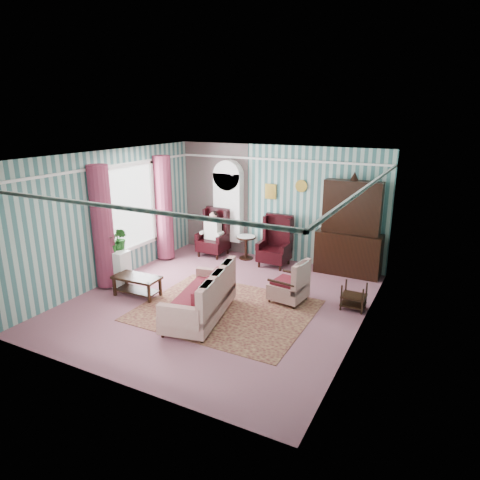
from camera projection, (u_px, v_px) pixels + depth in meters
The scene contains 17 objects.
floor at pixel (220, 301), 8.62m from camera, with size 6.00×6.00×0.00m, color #915462.
room_shell at pixel (196, 199), 8.46m from camera, with size 5.53×6.02×2.91m.
bookcase at pixel (228, 212), 11.31m from camera, with size 0.80×0.28×2.24m, color silver.
dresser_hutch at pixel (350, 225), 9.76m from camera, with size 1.50×0.56×2.36m, color black.
wingback_left at pixel (213, 233), 11.23m from camera, with size 0.76×0.80×1.25m, color black.
wingback_right at pixel (274, 241), 10.46m from camera, with size 0.76×0.80×1.25m, color black.
seated_woman at pixel (213, 234), 11.24m from camera, with size 0.44×0.40×1.18m, color beige, non-canonical shape.
round_side_table at pixel (246, 248), 11.05m from camera, with size 0.50×0.50×0.60m, color black.
nest_table at pixel (354, 296), 8.22m from camera, with size 0.45×0.38×0.54m, color black.
plant_stand at pixel (117, 268), 9.30m from camera, with size 0.55×0.35×0.80m, color silver.
rug at pixel (225, 310), 8.23m from camera, with size 3.20×2.60×0.01m, color #501C1A.
sofa at pixel (199, 293), 7.80m from camera, with size 1.91×1.07×1.01m, color #C0BA95.
floral_armchair at pixel (289, 278), 8.50m from camera, with size 0.73×0.72×0.99m, color beige.
coffee_table at pixel (137, 286), 8.83m from camera, with size 0.99×0.48×0.43m, color black.
potted_plant_a at pixel (112, 243), 9.07m from camera, with size 0.34×0.30×0.38m, color #194917.
potted_plant_b at pixel (121, 239), 9.22m from camera, with size 0.27×0.22×0.49m, color #224D18.
potted_plant_c at pixel (117, 241), 9.21m from camera, with size 0.22×0.22×0.40m, color #194C17.
Camera 1 is at (3.99, -6.83, 3.67)m, focal length 32.00 mm.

